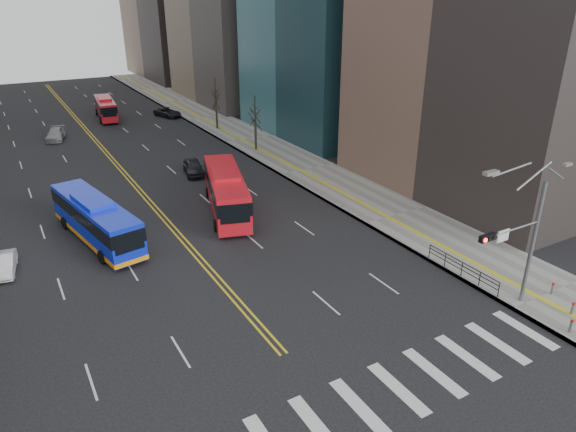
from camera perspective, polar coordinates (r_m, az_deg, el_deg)
The scene contains 15 objects.
ground at distance 25.14m, azimuth 5.61°, elevation -21.26°, with size 220.00×220.00×0.00m, color black.
sidewalk_right at distance 67.94m, azimuth -4.35°, elevation 8.55°, with size 7.00×130.00×0.15m, color gray.
crosswalk at distance 25.14m, azimuth 5.61°, elevation -21.25°, with size 26.70×4.00×0.01m.
centerline at distance 72.22m, azimuth -20.68°, elevation 7.95°, with size 0.55×100.00×0.01m.
signal_mast at distance 32.13m, azimuth 24.29°, elevation -2.16°, with size 5.37×0.37×9.39m.
pedestrian_railing at distance 36.39m, azimuth 18.78°, elevation -5.37°, with size 0.06×6.06×1.02m.
bollards at distance 35.01m, azimuth 28.40°, elevation -8.87°, with size 2.87×3.17×0.78m.
street_trees at distance 50.52m, azimuth -25.03°, elevation 6.71°, with size 35.20×47.20×7.60m.
blue_bus at distance 41.78m, azimuth -20.58°, elevation -0.27°, with size 4.67×12.23×3.49m.
red_bus_near at distance 44.61m, azimuth -6.91°, elevation 2.97°, with size 6.08×12.13×3.74m.
red_bus_far at distance 83.71m, azimuth -19.61°, elevation 11.36°, with size 3.35×10.18×3.20m.
car_white at distance 40.18m, azimuth -29.01°, elevation -4.72°, with size 1.32×3.77×1.24m, color silver.
car_dark_mid at distance 55.07m, azimuth -10.45°, elevation 5.36°, with size 1.84×4.57×1.56m, color black.
car_silver at distance 73.87m, azimuth -24.41°, elevation 8.26°, with size 1.99×4.91×1.42m, color gray.
car_dark_far at distance 82.62m, azimuth -13.24°, elevation 11.16°, with size 2.27×4.93×1.37m, color black.
Camera 1 is at (-10.85, -14.17, 17.71)m, focal length 32.00 mm.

